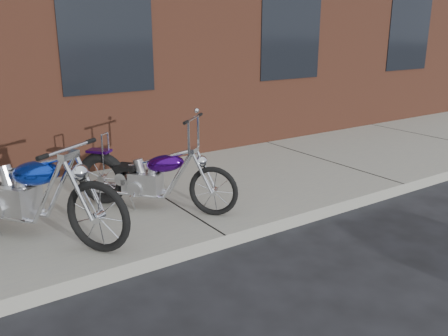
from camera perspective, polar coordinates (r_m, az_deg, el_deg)
ground at (r=5.05m, az=0.20°, el=-9.67°), size 120.00×120.00×0.00m
sidewalk at (r=6.22m, az=-7.65°, el=-3.89°), size 22.00×3.00×0.15m
chopper_purple at (r=5.64m, az=-8.70°, el=-1.36°), size 1.38×1.61×1.14m
chopper_blue at (r=5.24m, az=-23.12°, el=-2.99°), size 1.45×2.15×1.08m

